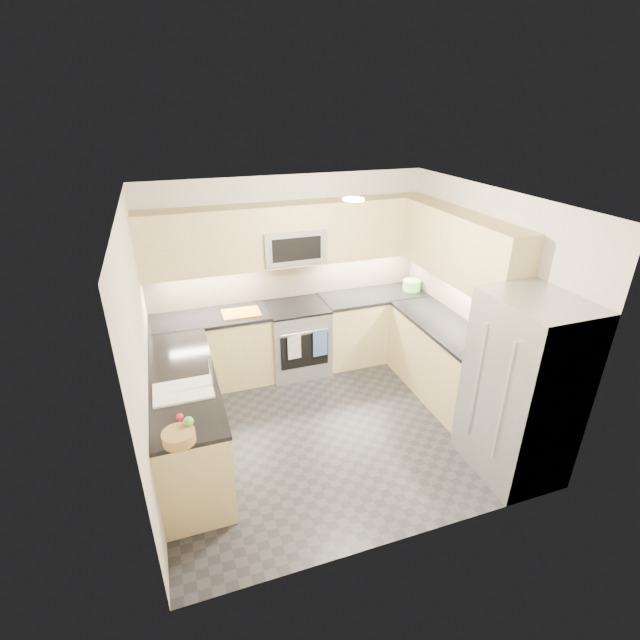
{
  "coord_description": "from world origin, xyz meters",
  "views": [
    {
      "loc": [
        -1.46,
        -3.92,
        3.31
      ],
      "look_at": [
        0.0,
        0.35,
        1.15
      ],
      "focal_mm": 26.0,
      "sensor_mm": 36.0,
      "label": 1
    }
  ],
  "objects_px": {
    "gas_range": "(297,339)",
    "microwave": "(292,245)",
    "utensil_bowl": "(412,285)",
    "fruit_basket": "(179,437)",
    "cutting_board": "(241,313)",
    "refrigerator": "(522,389)"
  },
  "relations": [
    {
      "from": "utensil_bowl",
      "to": "fruit_basket",
      "type": "height_order",
      "value": "utensil_bowl"
    },
    {
      "from": "gas_range",
      "to": "fruit_basket",
      "type": "bearing_deg",
      "value": -125.53
    },
    {
      "from": "cutting_board",
      "to": "fruit_basket",
      "type": "relative_size",
      "value": 1.81
    },
    {
      "from": "fruit_basket",
      "to": "refrigerator",
      "type": "bearing_deg",
      "value": -4.13
    },
    {
      "from": "gas_range",
      "to": "microwave",
      "type": "height_order",
      "value": "microwave"
    },
    {
      "from": "gas_range",
      "to": "cutting_board",
      "type": "xyz_separation_m",
      "value": [
        -0.71,
        -0.02,
        0.49
      ]
    },
    {
      "from": "refrigerator",
      "to": "fruit_basket",
      "type": "relative_size",
      "value": 7.16
    },
    {
      "from": "utensil_bowl",
      "to": "cutting_board",
      "type": "xyz_separation_m",
      "value": [
        -2.35,
        -0.02,
        -0.06
      ]
    },
    {
      "from": "microwave",
      "to": "cutting_board",
      "type": "bearing_deg",
      "value": -168.62
    },
    {
      "from": "refrigerator",
      "to": "microwave",
      "type": "bearing_deg",
      "value": 119.62
    },
    {
      "from": "refrigerator",
      "to": "cutting_board",
      "type": "xyz_separation_m",
      "value": [
        -2.16,
        2.41,
        0.05
      ]
    },
    {
      "from": "utensil_bowl",
      "to": "fruit_basket",
      "type": "relative_size",
      "value": 0.95
    },
    {
      "from": "gas_range",
      "to": "utensil_bowl",
      "type": "height_order",
      "value": "utensil_bowl"
    },
    {
      "from": "utensil_bowl",
      "to": "fruit_basket",
      "type": "xyz_separation_m",
      "value": [
        -3.22,
        -2.21,
        -0.02
      ]
    },
    {
      "from": "fruit_basket",
      "to": "cutting_board",
      "type": "bearing_deg",
      "value": 68.39
    },
    {
      "from": "microwave",
      "to": "gas_range",
      "type": "bearing_deg",
      "value": -90.0
    },
    {
      "from": "utensil_bowl",
      "to": "fruit_basket",
      "type": "bearing_deg",
      "value": -145.59
    },
    {
      "from": "refrigerator",
      "to": "cutting_board",
      "type": "distance_m",
      "value": 3.23
    },
    {
      "from": "microwave",
      "to": "fruit_basket",
      "type": "height_order",
      "value": "microwave"
    },
    {
      "from": "gas_range",
      "to": "microwave",
      "type": "relative_size",
      "value": 1.2
    },
    {
      "from": "utensil_bowl",
      "to": "cutting_board",
      "type": "bearing_deg",
      "value": -179.57
    },
    {
      "from": "gas_range",
      "to": "refrigerator",
      "type": "height_order",
      "value": "refrigerator"
    }
  ]
}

